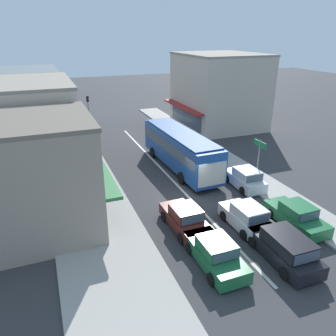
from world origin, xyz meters
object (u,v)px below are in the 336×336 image
directional_road_sign (259,152)px  parked_sedan_kerb_front (296,216)px  sedan_behind_bus_near (185,219)px  pedestrian_with_handbag_near (91,137)px  traffic_light_downstreet (88,108)px  pedestrian_browsing_midblock (98,144)px  city_bus (180,147)px  hatchback_queue_far_back (246,217)px  parked_hatchback_kerb_second (245,179)px  wagon_adjacent_lane_lead (284,248)px  sedan_behind_bus_mid (215,253)px

directional_road_sign → parked_sedan_kerb_front: bearing=-102.1°
sedan_behind_bus_near → pedestrian_with_handbag_near: 17.55m
traffic_light_downstreet → pedestrian_with_handbag_near: (-0.76, -5.70, -1.79)m
pedestrian_with_handbag_near → pedestrian_browsing_midblock: size_ratio=1.00×
city_bus → hatchback_queue_far_back: (-0.02, -10.08, -1.17)m
directional_road_sign → pedestrian_with_handbag_near: 17.26m
pedestrian_with_handbag_near → hatchback_queue_far_back: bearing=-71.5°
parked_sedan_kerb_front → parked_hatchback_kerb_second: 5.68m
city_bus → traffic_light_downstreet: 15.22m
wagon_adjacent_lane_lead → parked_hatchback_kerb_second: size_ratio=1.22×
wagon_adjacent_lane_lead → directional_road_sign: bearing=63.3°
traffic_light_downstreet → directional_road_sign: 21.66m
city_bus → sedan_behind_bus_near: size_ratio=2.58×
sedan_behind_bus_near → traffic_light_downstreet: 23.22m
city_bus → hatchback_queue_far_back: city_bus is taller
sedan_behind_bus_mid → parked_hatchback_kerb_second: bearing=47.5°
wagon_adjacent_lane_lead → pedestrian_with_handbag_near: size_ratio=2.79×
pedestrian_browsing_midblock → parked_sedan_kerb_front: bearing=-62.2°
wagon_adjacent_lane_lead → parked_sedan_kerb_front: 3.72m
city_bus → parked_hatchback_kerb_second: 6.25m
sedan_behind_bus_near → directional_road_sign: size_ratio=1.18×
sedan_behind_bus_mid → parked_sedan_kerb_front: size_ratio=1.00×
wagon_adjacent_lane_lead → pedestrian_with_handbag_near: bearing=106.0°
parked_sedan_kerb_front → directional_road_sign: size_ratio=1.17×
sedan_behind_bus_near → directional_road_sign: bearing=25.4°
sedan_behind_bus_near → pedestrian_browsing_midblock: bearing=99.7°
directional_road_sign → pedestrian_browsing_midblock: size_ratio=2.21×
city_bus → parked_sedan_kerb_front: (2.92, -11.01, -1.22)m
city_bus → sedan_behind_bus_near: (-3.48, -8.86, -1.22)m
sedan_behind_bus_mid → directional_road_sign: size_ratio=1.17×
pedestrian_browsing_midblock → wagon_adjacent_lane_lead: bearing=-72.5°
hatchback_queue_far_back → sedan_behind_bus_mid: size_ratio=0.88×
wagon_adjacent_lane_lead → sedan_behind_bus_mid: bearing=164.5°
parked_sedan_kerb_front → sedan_behind_bus_near: bearing=161.4°
wagon_adjacent_lane_lead → city_bus: bearing=90.2°
traffic_light_downstreet → parked_sedan_kerb_front: bearing=-71.6°
pedestrian_browsing_midblock → hatchback_queue_far_back: bearing=-69.4°
traffic_light_downstreet → pedestrian_with_handbag_near: traffic_light_downstreet is taller
pedestrian_with_handbag_near → wagon_adjacent_lane_lead: bearing=-74.0°
parked_sedan_kerb_front → pedestrian_with_handbag_near: (-9.14, 19.48, 0.40)m
pedestrian_with_handbag_near → pedestrian_browsing_midblock: (0.20, -2.56, -0.00)m
sedan_behind_bus_near → wagon_adjacent_lane_lead: wagon_adjacent_lane_lead is taller
pedestrian_browsing_midblock → sedan_behind_bus_near: bearing=-80.3°
parked_sedan_kerb_front → parked_hatchback_kerb_second: size_ratio=1.13×
traffic_light_downstreet → parked_hatchback_kerb_second: bearing=-66.4°
sedan_behind_bus_near → traffic_light_downstreet: traffic_light_downstreet is taller
traffic_light_downstreet → directional_road_sign: (9.62, -19.40, -0.18)m
directional_road_sign → pedestrian_browsing_midblock: 15.17m
hatchback_queue_far_back → directional_road_sign: directional_road_sign is taller
hatchback_queue_far_back → wagon_adjacent_lane_lead: (0.07, -3.30, 0.04)m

